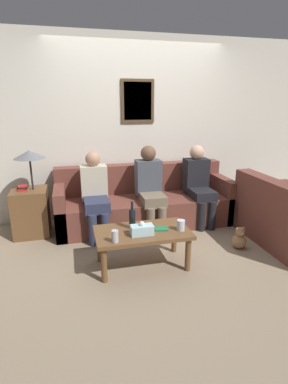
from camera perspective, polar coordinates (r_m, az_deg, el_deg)
ground_plane at (r=3.98m, az=1.80°, el=-8.37°), size 16.00×16.00×0.00m
wall_back at (r=4.51m, az=-1.31°, el=11.87°), size 9.00×0.08×2.60m
couch_main at (r=4.31m, az=0.06°, el=-2.19°), size 2.46×0.82×0.82m
couch_side at (r=4.09m, az=25.54°, el=-4.97°), size 0.82×1.31×0.82m
coffee_table at (r=3.17m, az=-0.32°, el=-8.37°), size 0.99×0.54×0.40m
side_table_with_lamp at (r=4.16m, az=-20.73°, el=-2.52°), size 0.47×0.44×1.12m
wine_bottle at (r=3.16m, az=-2.26°, el=-5.02°), size 0.07×0.07×0.31m
drinking_glass at (r=3.16m, az=7.03°, el=-6.30°), size 0.08×0.08×0.11m
book_stack at (r=3.18m, az=3.31°, el=-7.00°), size 0.15×0.12×0.02m
soda_can at (r=2.89m, az=-5.55°, el=-8.40°), size 0.07×0.07×0.12m
tissue_box at (r=3.04m, az=-0.40°, el=-7.20°), size 0.23×0.12×0.15m
person_left at (r=3.91m, az=-9.29°, el=-0.02°), size 0.34×0.63×1.08m
person_middle at (r=4.04m, az=1.19°, el=1.24°), size 0.34×0.59×1.13m
person_right at (r=4.32m, az=10.36°, el=1.81°), size 0.34×0.59×1.10m
teddy_bear at (r=3.81m, az=17.71°, el=-8.50°), size 0.17×0.17×0.27m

